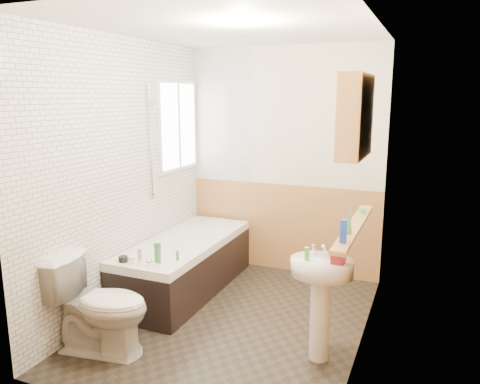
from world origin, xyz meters
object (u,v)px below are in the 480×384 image
sink (321,288)px  medicine_cabinet (355,116)px  pine_shelf (354,227)px  toilet (100,305)px  bathtub (186,264)px

sink → medicine_cabinet: medicine_cabinet is taller
sink → pine_shelf: size_ratio=0.69×
sink → pine_shelf: (0.20, 0.14, 0.46)m
toilet → sink: sink is taller
toilet → bathtub: bearing=-9.7°
toilet → sink: (1.60, 0.56, 0.18)m
bathtub → medicine_cabinet: bearing=-20.0°
toilet → medicine_cabinet: medicine_cabinet is taller
bathtub → medicine_cabinet: 2.42m
toilet → pine_shelf: 2.04m
pine_shelf → medicine_cabinet: 0.81m
bathtub → pine_shelf: size_ratio=1.35×
bathtub → pine_shelf: 2.01m
sink → toilet: bearing=-148.2°
sink → pine_shelf: pine_shelf is taller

